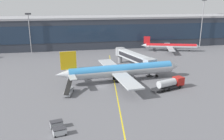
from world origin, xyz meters
TOP-DOWN VIEW (x-y plane):
  - ground_plane at (0.00, 0.00)m, footprint 700.00×700.00m
  - apron_lead_in_line at (4.50, 2.00)m, footprint 10.95×79.33m
  - terminal_building at (-7.01, 66.96)m, footprint 187.89×21.94m
  - main_airliner at (7.04, 4.26)m, footprint 42.32×33.71m
  - jet_bridge at (14.75, 18.15)m, footprint 10.05×24.43m
  - fuel_tanker at (19.90, -5.79)m, footprint 11.03×5.88m
  - belt_loader at (-10.10, -4.34)m, footprint 3.10×7.02m
  - baggage_cart_0 at (-12.19, -25.77)m, footprint 2.93×2.13m
  - baggage_cart_1 at (-12.90, -22.65)m, footprint 2.93×2.13m
  - commuter_jet_far at (42.81, 46.08)m, footprint 29.96×24.17m
  - apron_light_mast_0 at (-27.63, 55.00)m, footprint 2.80×0.50m
  - apron_light_mast_1 at (64.47, 55.00)m, footprint 2.80×0.50m

SIDE VIEW (x-z plane):
  - ground_plane at x=0.00m, z-range 0.00..0.00m
  - apron_lead_in_line at x=4.50m, z-range 0.00..0.01m
  - baggage_cart_0 at x=-12.19m, z-range 0.04..1.52m
  - baggage_cart_1 at x=-12.90m, z-range 0.04..1.52m
  - belt_loader at x=-10.10m, z-range -0.75..2.73m
  - fuel_tanker at x=19.90m, z-range 0.12..3.37m
  - commuter_jet_far at x=42.81m, z-range -1.13..6.32m
  - main_airliner at x=7.04m, z-range -1.83..9.09m
  - jet_bridge at x=14.75m, z-range 1.50..7.84m
  - terminal_building at x=-7.01m, z-range 0.02..16.77m
  - apron_light_mast_0 at x=-27.63m, z-range 1.90..21.46m
  - apron_light_mast_1 at x=64.47m, z-range 2.03..28.02m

